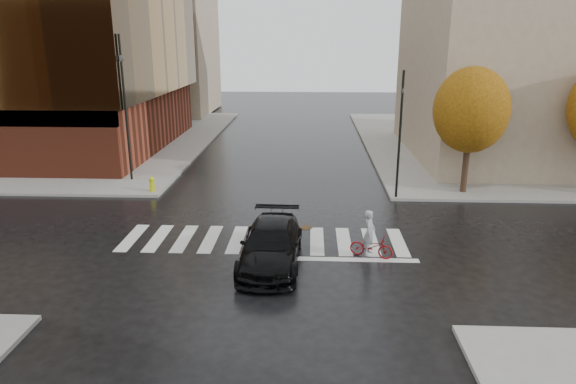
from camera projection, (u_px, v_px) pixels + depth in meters
The scene contains 13 objects.
ground at pixel (262, 245), 20.65m from camera, with size 120.00×120.00×0.00m, color black.
sidewalk_nw at pixel (29, 139), 41.63m from camera, with size 30.00×30.00×0.15m, color gray.
sidewalk_ne at pixel (557, 144), 39.78m from camera, with size 30.00×30.00×0.15m, color gray.
crosswalk at pixel (264, 240), 21.13m from camera, with size 12.00×3.00×0.01m, color silver.
building_ne_tan at pixel (544, 19), 33.50m from camera, with size 16.00×16.00×18.00m, color gray.
building_nw_far at pixel (142, 16), 53.78m from camera, with size 14.00×12.00×20.00m, color gray.
tree_ne_a at pixel (471, 110), 25.99m from camera, with size 3.80×3.80×6.50m.
sedan at pixel (271, 245), 18.69m from camera, with size 2.12×5.22×1.52m, color black.
cyclist at pixel (371, 241), 19.33m from camera, with size 1.73×1.05×1.86m.
traffic_light_nw at pixel (124, 98), 28.23m from camera, with size 0.23×0.20×8.03m.
traffic_light_ne at pixel (400, 129), 25.33m from camera, with size 0.15×0.18×6.35m.
fire_hydrant at pixel (152, 183), 27.16m from camera, with size 0.28×0.28×0.79m.
manhole at pixel (306, 228), 22.48m from camera, with size 0.55×0.55×0.01m, color #4F351C.
Camera 1 is at (1.91, -19.08, 8.02)m, focal length 32.00 mm.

